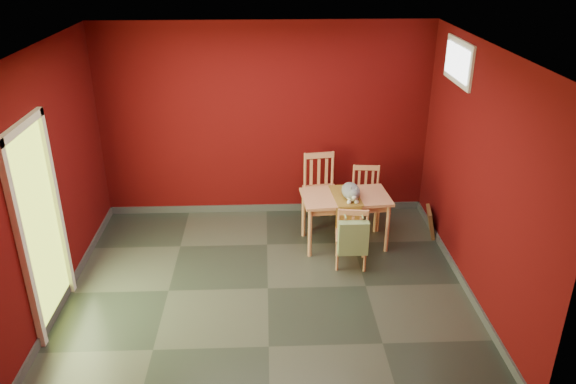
{
  "coord_description": "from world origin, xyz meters",
  "views": [
    {
      "loc": [
        0.01,
        -5.37,
        3.66
      ],
      "look_at": [
        0.25,
        0.45,
        1.0
      ],
      "focal_mm": 35.0,
      "sensor_mm": 36.0,
      "label": 1
    }
  ],
  "objects_px": {
    "chair_far_right": "(366,196)",
    "dining_table": "(345,202)",
    "chair_far_left": "(321,189)",
    "chair_near": "(352,235)",
    "tote_bag": "(353,238)",
    "cat": "(351,189)",
    "picture_frame": "(430,222)"
  },
  "relations": [
    {
      "from": "dining_table",
      "to": "chair_far_right",
      "type": "bearing_deg",
      "value": 55.67
    },
    {
      "from": "cat",
      "to": "chair_far_right",
      "type": "bearing_deg",
      "value": 37.6
    },
    {
      "from": "chair_far_left",
      "to": "cat",
      "type": "height_order",
      "value": "chair_far_left"
    },
    {
      "from": "chair_far_right",
      "to": "chair_far_left",
      "type": "bearing_deg",
      "value": 169.11
    },
    {
      "from": "dining_table",
      "to": "tote_bag",
      "type": "relative_size",
      "value": 2.37
    },
    {
      "from": "chair_far_left",
      "to": "chair_near",
      "type": "height_order",
      "value": "chair_far_left"
    },
    {
      "from": "chair_far_left",
      "to": "tote_bag",
      "type": "xyz_separation_m",
      "value": [
        0.24,
        -1.39,
        -0.01
      ]
    },
    {
      "from": "cat",
      "to": "picture_frame",
      "type": "bearing_deg",
      "value": -12.2
    },
    {
      "from": "chair_near",
      "to": "chair_far_left",
      "type": "bearing_deg",
      "value": 102.26
    },
    {
      "from": "chair_near",
      "to": "dining_table",
      "type": "bearing_deg",
      "value": 91.12
    },
    {
      "from": "chair_far_right",
      "to": "chair_near",
      "type": "bearing_deg",
      "value": -108.03
    },
    {
      "from": "dining_table",
      "to": "chair_near",
      "type": "relative_size",
      "value": 1.4
    },
    {
      "from": "chair_near",
      "to": "tote_bag",
      "type": "bearing_deg",
      "value": -94.26
    },
    {
      "from": "picture_frame",
      "to": "chair_near",
      "type": "bearing_deg",
      "value": -147.74
    },
    {
      "from": "chair_near",
      "to": "tote_bag",
      "type": "height_order",
      "value": "chair_near"
    },
    {
      "from": "chair_far_left",
      "to": "cat",
      "type": "distance_m",
      "value": 0.81
    },
    {
      "from": "chair_far_left",
      "to": "chair_near",
      "type": "relative_size",
      "value": 1.19
    },
    {
      "from": "picture_frame",
      "to": "tote_bag",
      "type": "bearing_deg",
      "value": -141.56
    },
    {
      "from": "dining_table",
      "to": "chair_far_right",
      "type": "height_order",
      "value": "chair_far_right"
    },
    {
      "from": "chair_far_left",
      "to": "chair_near",
      "type": "xyz_separation_m",
      "value": [
        0.26,
        -1.18,
        -0.08
      ]
    },
    {
      "from": "chair_far_left",
      "to": "tote_bag",
      "type": "height_order",
      "value": "chair_far_left"
    },
    {
      "from": "chair_far_left",
      "to": "dining_table",
      "type": "bearing_deg",
      "value": -68.95
    },
    {
      "from": "chair_near",
      "to": "cat",
      "type": "distance_m",
      "value": 0.63
    },
    {
      "from": "chair_far_right",
      "to": "cat",
      "type": "xyz_separation_m",
      "value": [
        -0.3,
        -0.57,
        0.38
      ]
    },
    {
      "from": "chair_far_right",
      "to": "picture_frame",
      "type": "bearing_deg",
      "value": -21.19
    },
    {
      "from": "dining_table",
      "to": "chair_near",
      "type": "bearing_deg",
      "value": -88.88
    },
    {
      "from": "chair_far_left",
      "to": "chair_far_right",
      "type": "xyz_separation_m",
      "value": [
        0.6,
        -0.12,
        -0.07
      ]
    },
    {
      "from": "tote_bag",
      "to": "cat",
      "type": "height_order",
      "value": "cat"
    },
    {
      "from": "chair_far_left",
      "to": "picture_frame",
      "type": "bearing_deg",
      "value": -16.99
    },
    {
      "from": "chair_far_right",
      "to": "dining_table",
      "type": "bearing_deg",
      "value": -124.33
    },
    {
      "from": "chair_far_left",
      "to": "picture_frame",
      "type": "distance_m",
      "value": 1.53
    },
    {
      "from": "cat",
      "to": "tote_bag",
      "type": "bearing_deg",
      "value": -119.52
    }
  ]
}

